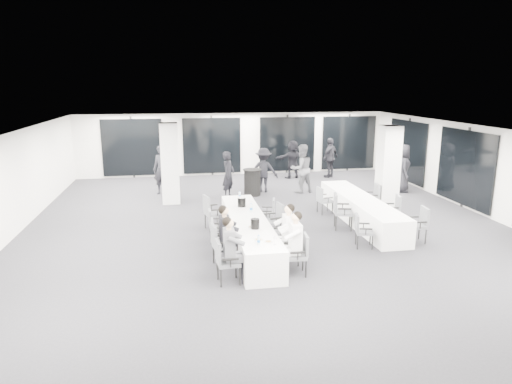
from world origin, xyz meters
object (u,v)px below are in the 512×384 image
(chair_side_right_far, at_px, (373,196))
(standing_guest_c, at_px, (264,167))
(standing_guest_e, at_px, (403,165))
(chair_main_left_fourth, at_px, (215,224))
(chair_side_left_near, at_px, (362,229))
(chair_side_left_mid, at_px, (340,209))
(chair_main_right_fourth, at_px, (276,218))
(ice_bucket_far, at_px, (242,202))
(cocktail_table, at_px, (252,182))
(banquet_table_main, at_px, (249,233))
(chair_main_left_near, at_px, (225,259))
(chair_main_left_far, at_px, (211,210))
(chair_side_left_far, at_px, (323,199))
(chair_main_right_mid, at_px, (284,228))
(chair_side_right_mid, at_px, (393,208))
(standing_guest_b, at_px, (301,166))
(standing_guest_g, at_px, (162,167))
(chair_main_right_far, at_px, (269,212))
(standing_guest_d, at_px, (330,155))
(chair_main_left_mid, at_px, (217,233))
(chair_side_right_near, at_px, (419,222))
(chair_main_right_near, at_px, (300,252))
(chair_main_right_second, at_px, (293,242))
(chair_main_left_second, at_px, (220,243))
(banquet_table_side, at_px, (360,210))
(ice_bucket_near, at_px, (255,224))
(standing_guest_a, at_px, (228,172))
(standing_guest_f, at_px, (293,157))

(chair_side_right_far, xyz_separation_m, standing_guest_c, (-3.00, 3.36, 0.44))
(standing_guest_e, bearing_deg, chair_main_left_fourth, 134.69)
(chair_side_left_near, xyz_separation_m, chair_side_left_mid, (-0.01, 1.54, 0.10))
(chair_main_right_fourth, distance_m, ice_bucket_far, 1.09)
(cocktail_table, bearing_deg, banquet_table_main, -100.11)
(chair_main_left_near, bearing_deg, chair_main_left_far, 175.62)
(chair_side_left_far, bearing_deg, standing_guest_e, 113.67)
(chair_main_right_mid, height_order, chair_side_left_far, chair_main_right_mid)
(chair_side_left_near, relative_size, chair_side_right_mid, 0.95)
(chair_main_left_fourth, bearing_deg, chair_main_left_far, -177.57)
(chair_side_left_far, height_order, standing_guest_b, standing_guest_b)
(standing_guest_g, bearing_deg, chair_main_left_near, -55.73)
(chair_main_right_far, bearing_deg, chair_main_left_fourth, 132.82)
(chair_main_left_near, distance_m, chair_main_right_fourth, 3.16)
(chair_main_right_fourth, bearing_deg, standing_guest_e, -62.39)
(standing_guest_d, bearing_deg, standing_guest_b, 14.24)
(standing_guest_g, bearing_deg, chair_main_right_fourth, -36.54)
(chair_main_left_mid, height_order, chair_main_left_far, chair_main_left_far)
(chair_main_left_mid, bearing_deg, chair_side_left_far, 130.84)
(chair_main_right_mid, xyz_separation_m, chair_side_left_far, (1.99, 3.07, -0.09))
(chair_main_left_fourth, relative_size, chair_side_right_near, 0.93)
(chair_main_right_far, height_order, standing_guest_d, standing_guest_d)
(chair_main_right_near, distance_m, chair_main_right_second, 0.63)
(chair_main_left_fourth, bearing_deg, banquet_table_main, 60.45)
(chair_main_left_second, height_order, standing_guest_d, standing_guest_d)
(chair_main_left_fourth, xyz_separation_m, chair_main_left_far, (-0.01, 1.03, 0.08))
(chair_main_right_near, height_order, chair_main_right_second, chair_main_right_near)
(chair_main_left_near, relative_size, chair_side_right_mid, 1.03)
(cocktail_table, bearing_deg, banquet_table_side, -55.57)
(chair_main_left_near, height_order, ice_bucket_near, ice_bucket_near)
(standing_guest_e, distance_m, standing_guest_g, 9.18)
(standing_guest_a, bearing_deg, standing_guest_e, -61.17)
(banquet_table_main, relative_size, chair_main_right_second, 5.56)
(chair_main_left_fourth, bearing_deg, chair_side_right_far, 113.21)
(chair_main_right_far, relative_size, chair_side_right_mid, 0.95)
(chair_main_right_mid, distance_m, standing_guest_e, 8.10)
(chair_side_right_far, bearing_deg, chair_main_left_fourth, 116.71)
(chair_side_right_near, bearing_deg, cocktail_table, 35.21)
(chair_side_left_near, distance_m, ice_bucket_near, 2.85)
(chair_main_right_fourth, xyz_separation_m, standing_guest_c, (0.66, 5.34, 0.43))
(banquet_table_side, height_order, chair_main_right_fourth, chair_main_right_fourth)
(chair_main_left_fourth, height_order, standing_guest_f, standing_guest_f)
(chair_main_right_second, relative_size, chair_side_right_far, 0.97)
(standing_guest_b, bearing_deg, chair_side_right_mid, 93.66)
(chair_main_left_mid, height_order, standing_guest_c, standing_guest_c)
(cocktail_table, xyz_separation_m, chair_side_right_mid, (3.51, -4.37, 0.02))
(chair_main_left_fourth, relative_size, chair_main_right_far, 1.01)
(cocktail_table, relative_size, chair_side_right_far, 1.06)
(cocktail_table, bearing_deg, standing_guest_f, 51.73)
(chair_main_left_far, height_order, standing_guest_g, standing_guest_g)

